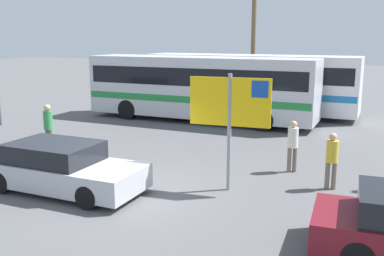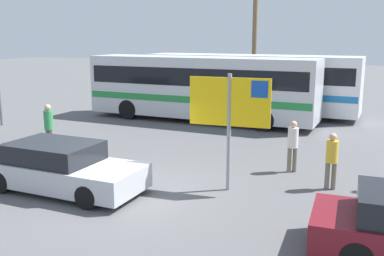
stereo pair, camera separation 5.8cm
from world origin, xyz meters
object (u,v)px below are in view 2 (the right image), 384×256
(bus_rear_coach, at_px, (250,81))
(pedestrian_by_bus, at_px, (293,142))
(car_silver, at_px, (61,168))
(bus_front_coach, at_px, (200,85))
(ferry_sign, at_px, (231,107))
(pedestrian_crossing_lot, at_px, (332,157))
(pedestrian_near_sign, at_px, (49,124))

(bus_rear_coach, height_order, pedestrian_by_bus, bus_rear_coach)
(bus_rear_coach, relative_size, car_silver, 2.50)
(pedestrian_by_bus, bearing_deg, bus_front_coach, 9.32)
(bus_rear_coach, xyz_separation_m, pedestrian_by_bus, (4.39, -9.66, -0.83))
(car_silver, bearing_deg, ferry_sign, 23.89)
(pedestrian_by_bus, bearing_deg, ferry_sign, 120.20)
(bus_rear_coach, relative_size, pedestrian_crossing_lot, 7.19)
(ferry_sign, relative_size, pedestrian_near_sign, 1.81)
(bus_rear_coach, height_order, car_silver, bus_rear_coach)
(pedestrian_near_sign, bearing_deg, pedestrian_by_bus, 98.54)
(pedestrian_by_bus, distance_m, pedestrian_near_sign, 8.62)
(car_silver, relative_size, pedestrian_by_bus, 2.81)
(ferry_sign, height_order, car_silver, ferry_sign)
(bus_front_coach, relative_size, ferry_sign, 3.57)
(ferry_sign, xyz_separation_m, pedestrian_by_bus, (1.20, 2.36, -1.37))
(bus_front_coach, relative_size, pedestrian_crossing_lot, 7.19)
(bus_rear_coach, relative_size, pedestrian_near_sign, 6.45)
(ferry_sign, relative_size, pedestrian_by_bus, 1.97)
(pedestrian_by_bus, xyz_separation_m, pedestrian_crossing_lot, (1.30, -1.16, -0.02))
(pedestrian_by_bus, height_order, pedestrian_crossing_lot, pedestrian_by_bus)
(car_silver, relative_size, pedestrian_near_sign, 2.57)
(pedestrian_crossing_lot, height_order, pedestrian_near_sign, pedestrian_near_sign)
(bus_front_coach, bearing_deg, car_silver, -87.12)
(bus_front_coach, height_order, pedestrian_by_bus, bus_front_coach)
(bus_front_coach, xyz_separation_m, ferry_sign, (4.77, -8.98, 0.54))
(bus_rear_coach, xyz_separation_m, pedestrian_crossing_lot, (5.70, -10.82, -0.85))
(ferry_sign, bearing_deg, pedestrian_by_bus, 57.25)
(car_silver, height_order, pedestrian_near_sign, pedestrian_near_sign)
(bus_front_coach, bearing_deg, pedestrian_near_sign, -107.91)
(bus_front_coach, height_order, car_silver, bus_front_coach)
(bus_rear_coach, height_order, pedestrian_near_sign, bus_rear_coach)
(bus_rear_coach, distance_m, pedestrian_crossing_lot, 12.26)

